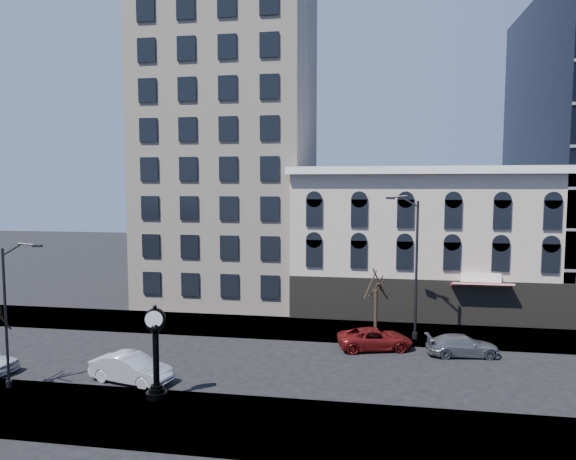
# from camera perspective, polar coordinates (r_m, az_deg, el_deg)

# --- Properties ---
(ground) EXTENTS (160.00, 160.00, 0.00)m
(ground) POSITION_cam_1_polar(r_m,az_deg,el_deg) (33.03, -4.70, -14.54)
(ground) COLOR black
(ground) RESTS_ON ground
(sidewalk_far) EXTENTS (160.00, 6.00, 0.12)m
(sidewalk_far) POSITION_cam_1_polar(r_m,az_deg,el_deg) (40.45, -1.91, -10.73)
(sidewalk_far) COLOR #9A958C
(sidewalk_far) RESTS_ON ground
(sidewalk_near) EXTENTS (160.00, 6.00, 0.12)m
(sidewalk_near) POSITION_cam_1_polar(r_m,az_deg,el_deg) (25.90, -9.26, -20.17)
(sidewalk_near) COLOR #9A958C
(sidewalk_near) RESTS_ON ground
(cream_tower) EXTENTS (15.90, 15.40, 42.50)m
(cream_tower) POSITION_cam_1_polar(r_m,az_deg,el_deg) (51.60, -6.43, 14.24)
(cream_tower) COLOR beige
(cream_tower) RESTS_ON ground
(victorian_row) EXTENTS (22.60, 11.19, 12.50)m
(victorian_row) POSITION_cam_1_polar(r_m,az_deg,el_deg) (46.55, 14.68, -1.35)
(victorian_row) COLOR #BAA999
(victorian_row) RESTS_ON ground
(street_clock) EXTENTS (1.10, 1.10, 4.85)m
(street_clock) POSITION_cam_1_polar(r_m,az_deg,el_deg) (27.90, -14.46, -13.40)
(street_clock) COLOR black
(street_clock) RESTS_ON sidewalk_near
(street_lamp_near) EXTENTS (2.08, 0.50, 8.03)m
(street_lamp_near) POSITION_cam_1_polar(r_m,az_deg,el_deg) (31.04, -28.11, -4.61)
(street_lamp_near) COLOR black
(street_lamp_near) RESTS_ON sidewalk_near
(street_lamp_far) EXTENTS (2.66, 0.86, 10.40)m
(street_lamp_far) POSITION_cam_1_polar(r_m,az_deg,el_deg) (37.06, 13.01, 0.13)
(street_lamp_far) COLOR black
(street_lamp_far) RESTS_ON sidewalk_far
(bare_tree_far) EXTENTS (3.11, 3.11, 5.34)m
(bare_tree_far) POSITION_cam_1_polar(r_m,az_deg,el_deg) (37.93, 9.77, -5.52)
(bare_tree_far) COLOR #312518
(bare_tree_far) RESTS_ON sidewalk_far
(car_near_b) EXTENTS (5.05, 2.74, 1.58)m
(car_near_b) POSITION_cam_1_polar(r_m,az_deg,el_deg) (31.09, -17.03, -14.48)
(car_near_b) COLOR silver
(car_near_b) RESTS_ON ground
(car_far_a) EXTENTS (5.46, 3.52, 1.40)m
(car_far_a) POSITION_cam_1_polar(r_m,az_deg,el_deg) (35.84, 9.64, -11.83)
(car_far_a) COLOR maroon
(car_far_a) RESTS_ON ground
(car_far_b) EXTENTS (4.83, 2.47, 1.34)m
(car_far_b) POSITION_cam_1_polar(r_m,az_deg,el_deg) (35.91, 18.84, -12.05)
(car_far_b) COLOR #595B60
(car_far_b) RESTS_ON ground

